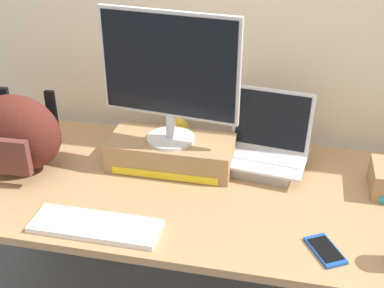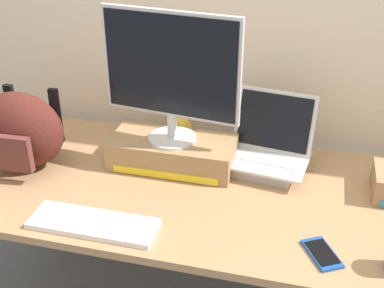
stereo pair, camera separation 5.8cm
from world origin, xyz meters
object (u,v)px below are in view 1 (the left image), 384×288
at_px(desktop_monitor, 169,74).
at_px(plush_toy, 178,129).
at_px(toner_box_yellow, 171,153).
at_px(external_keyboard, 95,226).
at_px(cell_phone, 325,250).
at_px(messenger_backpack, 16,134).
at_px(open_laptop, 266,155).

distance_m(desktop_monitor, plush_toy, 0.40).
xyz_separation_m(toner_box_yellow, external_keyboard, (-0.14, -0.44, -0.05)).
bearing_deg(external_keyboard, cell_phone, 3.16).
xyz_separation_m(desktop_monitor, messenger_backpack, (-0.56, -0.14, -0.23)).
height_order(open_laptop, plush_toy, open_laptop).
xyz_separation_m(messenger_backpack, plush_toy, (0.54, 0.36, -0.10)).
height_order(cell_phone, plush_toy, plush_toy).
bearing_deg(external_keyboard, desktop_monitor, 71.52).
bearing_deg(cell_phone, desktop_monitor, 116.39).
bearing_deg(open_laptop, external_keyboard, -127.81).
relative_size(messenger_backpack, cell_phone, 2.20).
xyz_separation_m(desktop_monitor, open_laptop, (0.36, 0.07, -0.33)).
bearing_deg(open_laptop, toner_box_yellow, -162.34).
xyz_separation_m(messenger_backpack, cell_phone, (1.15, -0.25, -0.15)).
xyz_separation_m(toner_box_yellow, desktop_monitor, (-0.00, -0.00, 0.33)).
bearing_deg(desktop_monitor, open_laptop, 17.30).
xyz_separation_m(desktop_monitor, cell_phone, (0.59, -0.39, -0.38)).
height_order(open_laptop, external_keyboard, open_laptop).
distance_m(external_keyboard, cell_phone, 0.73).
bearing_deg(messenger_backpack, desktop_monitor, 12.35).
bearing_deg(open_laptop, plush_toy, 166.04).
relative_size(desktop_monitor, messenger_backpack, 1.48).
distance_m(toner_box_yellow, open_laptop, 0.37).
relative_size(desktop_monitor, open_laptop, 1.54).
height_order(desktop_monitor, messenger_backpack, desktop_monitor).
relative_size(desktop_monitor, cell_phone, 3.25).
bearing_deg(plush_toy, desktop_monitor, -83.12).
bearing_deg(external_keyboard, open_laptop, 44.47).
bearing_deg(desktop_monitor, external_keyboard, -101.29).
relative_size(external_keyboard, messenger_backpack, 1.20).
height_order(toner_box_yellow, open_laptop, open_laptop).
bearing_deg(messenger_backpack, open_laptop, 10.82).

